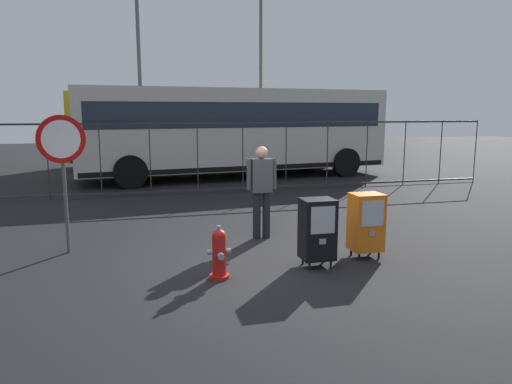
{
  "coord_description": "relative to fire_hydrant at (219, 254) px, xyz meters",
  "views": [
    {
      "loc": [
        -1.75,
        -6.71,
        2.3
      ],
      "look_at": [
        0.3,
        1.2,
        0.9
      ],
      "focal_mm": 33.61,
      "sensor_mm": 36.0,
      "label": 1
    }
  ],
  "objects": [
    {
      "name": "ground_plane",
      "position": [
        0.65,
        0.44,
        -0.35
      ],
      "size": [
        60.0,
        60.0,
        0.0
      ],
      "primitive_type": "plane",
      "color": "black"
    },
    {
      "name": "stop_sign",
      "position": [
        -2.17,
        1.81,
        1.25
      ],
      "size": [
        0.71,
        0.31,
        2.23
      ],
      "color": "#4C4F54",
      "rests_on": "ground_plane"
    },
    {
      "name": "fence_barrier",
      "position": [
        0.65,
        6.92,
        0.67
      ],
      "size": [
        18.03,
        0.04,
        2.0
      ],
      "color": "#2D2D33",
      "rests_on": "ground_plane"
    },
    {
      "name": "newspaper_box_primary",
      "position": [
        2.41,
        0.38,
        0.22
      ],
      "size": [
        0.48,
        0.42,
        1.02
      ],
      "color": "black",
      "rests_on": "ground_plane"
    },
    {
      "name": "bus_near",
      "position": [
        2.34,
        9.92,
        1.36
      ],
      "size": [
        10.71,
        3.69,
        3.0
      ],
      "rotation": [
        0.0,
        0.0,
        0.11
      ],
      "color": "beige",
      "rests_on": "ground_plane"
    },
    {
      "name": "newspaper_box_secondary",
      "position": [
        1.5,
        0.15,
        0.22
      ],
      "size": [
        0.48,
        0.42,
        1.02
      ],
      "color": "black",
      "rests_on": "ground_plane"
    },
    {
      "name": "fire_hydrant",
      "position": [
        0.0,
        0.0,
        0.0
      ],
      "size": [
        0.33,
        0.32,
        0.75
      ],
      "color": "red",
      "rests_on": "ground_plane"
    },
    {
      "name": "pedestrian",
      "position": [
        1.12,
        1.89,
        0.6
      ],
      "size": [
        0.55,
        0.22,
        1.67
      ],
      "color": "black",
      "rests_on": "ground_plane"
    },
    {
      "name": "street_light_near_right",
      "position": [
        4.59,
        14.8,
        4.16
      ],
      "size": [
        0.32,
        0.32,
        7.87
      ],
      "color": "#4C4F54",
      "rests_on": "ground_plane"
    },
    {
      "name": "street_light_near_left",
      "position": [
        -0.71,
        12.23,
        4.01
      ],
      "size": [
        0.32,
        0.32,
        7.59
      ],
      "color": "#4C4F54",
      "rests_on": "ground_plane"
    },
    {
      "name": "bus_far",
      "position": [
        1.86,
        13.64,
        1.36
      ],
      "size": [
        10.55,
        2.96,
        3.0
      ],
      "rotation": [
        0.0,
        0.0,
        -0.02
      ],
      "color": "gold",
      "rests_on": "ground_plane"
    }
  ]
}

